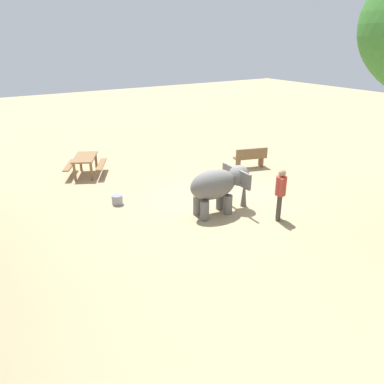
# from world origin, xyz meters

# --- Properties ---
(ground_plane) EXTENTS (60.00, 60.00, 0.00)m
(ground_plane) POSITION_xyz_m (0.00, 0.00, 0.00)
(ground_plane) COLOR tan
(elephant) EXTENTS (1.43, 2.11, 1.47)m
(elephant) POSITION_xyz_m (-0.50, 0.55, 0.94)
(elephant) COLOR slate
(elephant) RESTS_ON ground_plane
(person_handler) EXTENTS (0.40, 0.38, 1.62)m
(person_handler) POSITION_xyz_m (-1.87, -0.70, 0.95)
(person_handler) COLOR #3F3833
(person_handler) RESTS_ON ground_plane
(wooden_bench) EXTENTS (0.80, 1.46, 0.88)m
(wooden_bench) POSITION_xyz_m (2.33, -3.17, 0.47)
(wooden_bench) COLOR brown
(wooden_bench) RESTS_ON ground_plane
(picnic_table_near) EXTENTS (2.01, 2.01, 0.78)m
(picnic_table_near) POSITION_xyz_m (5.18, 3.01, 0.59)
(picnic_table_near) COLOR olive
(picnic_table_near) RESTS_ON ground_plane
(feed_bucket) EXTENTS (0.36, 0.36, 0.32)m
(feed_bucket) POSITION_xyz_m (1.82, 3.03, 0.16)
(feed_bucket) COLOR gray
(feed_bucket) RESTS_ON ground_plane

